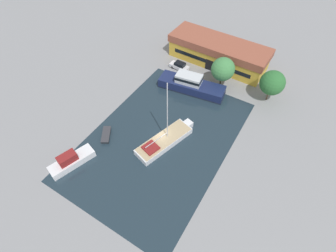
# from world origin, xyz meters

# --- Properties ---
(ground_plane) EXTENTS (440.00, 440.00, 0.00)m
(ground_plane) POSITION_xyz_m (0.00, 0.00, 0.00)
(ground_plane) COLOR gray
(water_canal) EXTENTS (23.08, 34.23, 0.01)m
(water_canal) POSITION_xyz_m (0.00, 0.00, 0.00)
(water_canal) COLOR #1E2D38
(water_canal) RESTS_ON ground
(warehouse_building) EXTENTS (22.88, 8.25, 5.35)m
(warehouse_building) POSITION_xyz_m (-1.07, 26.44, 2.71)
(warehouse_building) COLOR gold
(warehouse_building) RESTS_ON ground
(quay_tree_near_building) EXTENTS (4.82, 4.82, 6.88)m
(quay_tree_near_building) POSITION_xyz_m (3.13, 18.79, 4.46)
(quay_tree_near_building) COLOR brown
(quay_tree_near_building) RESTS_ON ground
(quay_tree_by_water) EXTENTS (4.85, 4.85, 6.76)m
(quay_tree_by_water) POSITION_xyz_m (12.93, 19.99, 4.33)
(quay_tree_by_water) COLOR brown
(quay_tree_by_water) RESTS_ON ground
(parked_car) EXTENTS (4.56, 2.00, 1.73)m
(parked_car) POSITION_xyz_m (-7.30, 19.49, 0.85)
(parked_car) COLOR silver
(parked_car) RESTS_ON ground
(sailboat_moored) EXTENTS (6.28, 12.19, 13.28)m
(sailboat_moored) POSITION_xyz_m (1.09, -0.35, 0.69)
(sailboat_moored) COLOR white
(sailboat_moored) RESTS_ON water_canal
(motor_cruiser) EXTENTS (14.37, 5.88, 3.69)m
(motor_cruiser) POSITION_xyz_m (-1.69, 14.50, 1.35)
(motor_cruiser) COLOR #19234C
(motor_cruiser) RESTS_ON water_canal
(small_dinghy) EXTENTS (3.20, 3.91, 0.62)m
(small_dinghy) POSITION_xyz_m (-8.71, -4.57, 0.32)
(small_dinghy) COLOR #23282D
(small_dinghy) RESTS_ON water_canal
(cabin_boat) EXTENTS (4.54, 7.86, 2.71)m
(cabin_boat) POSITION_xyz_m (-9.65, -12.09, 0.97)
(cabin_boat) COLOR white
(cabin_boat) RESTS_ON water_canal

